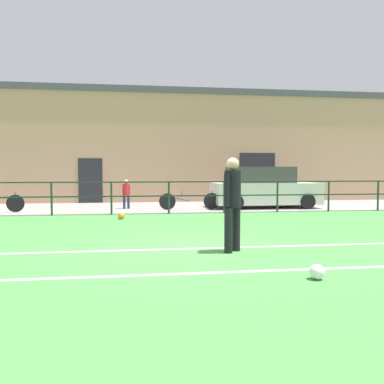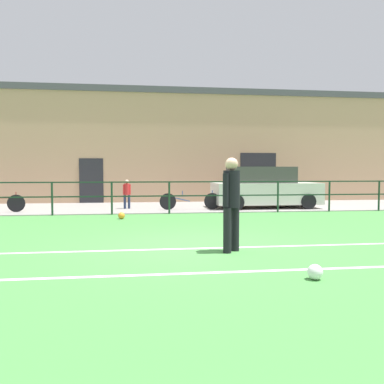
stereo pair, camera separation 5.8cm
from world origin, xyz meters
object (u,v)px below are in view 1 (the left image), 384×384
Objects in this scene: player_goalkeeper at (233,199)px; parked_car_red at (263,188)px; soccer_ball_match at (317,272)px; bicycle_parked_1 at (190,201)px; spectator_child at (126,192)px; trash_bin_0 at (291,192)px; soccer_ball_spare at (121,216)px.

parked_car_red is at bearing 25.88° from player_goalkeeper.
soccer_ball_match is 0.09× the size of bicycle_parked_1.
player_goalkeeper reaches higher than parked_car_red.
spectator_child is 5.54m from parked_car_red.
player_goalkeeper is at bearing -91.68° from bicycle_parked_1.
bicycle_parked_1 is 2.42× the size of trash_bin_0.
spectator_child reaches higher than soccer_ball_spare.
player_goalkeeper is 8.19× the size of soccer_ball_match.
bicycle_parked_1 is at bearing 45.32° from soccer_ball_spare.
soccer_ball_match reaches higher than soccer_ball_spare.
spectator_child is at bearing 62.02° from player_goalkeeper.
soccer_ball_spare is (-3.00, 7.40, -0.00)m from soccer_ball_match.
player_goalkeeper is 1.53× the size of spectator_child.
trash_bin_0 is at bearing 176.81° from spectator_child.
parked_car_red reaches higher than spectator_child.
soccer_ball_match is at bearing -112.44° from player_goalkeeper.
player_goalkeeper is at bearing 86.96° from spectator_child.
trash_bin_0 reaches higher than soccer_ball_spare.
soccer_ball_match is 1.02× the size of soccer_ball_spare.
bicycle_parked_1 is at bearing -172.47° from parked_car_red.
player_goalkeeper is 7.96m from bicycle_parked_1.
spectator_child is at bearing 164.41° from bicycle_parked_1.
bicycle_parked_1 is (-3.10, -0.41, -0.45)m from parked_car_red.
bicycle_parked_1 is at bearing 45.98° from player_goalkeeper.
player_goalkeeper is at bearing -111.78° from parked_car_red.
bicycle_parked_1 is (2.51, 2.54, 0.25)m from soccer_ball_spare.
parked_car_red is (5.61, 2.95, 0.70)m from soccer_ball_spare.
player_goalkeeper reaches higher than spectator_child.
trash_bin_0 is at bearing 20.44° from player_goalkeeper.
soccer_ball_match is at bearing -110.50° from trash_bin_0.
soccer_ball_match is 10.69m from parked_car_red.
player_goalkeeper reaches higher than bicycle_parked_1.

